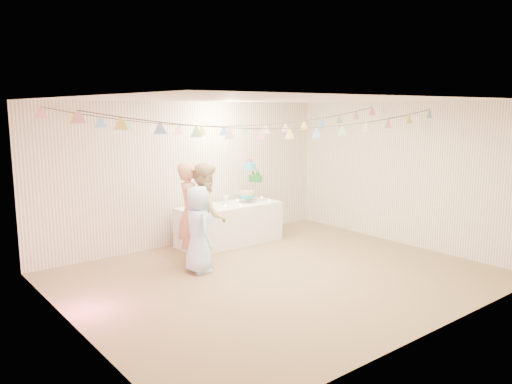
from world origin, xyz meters
TOP-DOWN VIEW (x-y plane):
  - floor at (0.00, 0.00)m, footprint 6.00×6.00m
  - ceiling at (0.00, 0.00)m, footprint 6.00×6.00m
  - back_wall at (0.00, 2.50)m, footprint 6.00×6.00m
  - front_wall at (0.00, -2.50)m, footprint 6.00×6.00m
  - left_wall at (-3.00, 0.00)m, footprint 5.00×5.00m
  - right_wall at (3.00, 0.00)m, footprint 5.00×5.00m
  - table at (0.50, 1.97)m, footprint 1.94×0.78m
  - cake_stand at (1.05, 2.02)m, footprint 0.68×0.40m
  - cake_bottom at (0.90, 1.96)m, footprint 0.31×0.31m
  - cake_middle at (1.23, 2.11)m, footprint 0.27×0.27m
  - cake_top_tier at (0.99, 1.99)m, footprint 0.25×0.25m
  - platter at (-0.08, 1.92)m, footprint 0.33×0.33m
  - posy at (0.46, 2.02)m, footprint 0.15×0.15m
  - person_adult_a at (-0.71, 1.34)m, footprint 0.64×0.72m
  - person_adult_b at (-0.52, 1.17)m, footprint 0.95×1.01m
  - person_child at (-0.82, 0.92)m, footprint 0.54×0.72m
  - bunting_back at (0.00, 1.10)m, footprint 5.60×1.10m
  - bunting_front at (0.00, -0.20)m, footprint 5.60×0.90m
  - tealight_0 at (-0.30, 1.82)m, footprint 0.04×0.04m
  - tealight_1 at (0.15, 2.15)m, footprint 0.04×0.04m
  - tealight_2 at (0.60, 1.75)m, footprint 0.04×0.04m
  - tealight_3 at (0.85, 2.19)m, footprint 0.04×0.04m
  - tealight_4 at (1.32, 1.79)m, footprint 0.04×0.04m
  - tealight_5 at (1.40, 2.12)m, footprint 0.04×0.04m
  - tealight_6 at (0.35, 1.89)m, footprint 0.04×0.04m

SIDE VIEW (x-z plane):
  - floor at x=0.00m, z-range 0.00..0.00m
  - table at x=0.50m, z-range 0.00..0.73m
  - person_child at x=-0.82m, z-range 0.00..1.33m
  - tealight_0 at x=-0.30m, z-range 0.73..0.76m
  - tealight_1 at x=0.15m, z-range 0.73..0.76m
  - tealight_2 at x=0.60m, z-range 0.73..0.76m
  - tealight_3 at x=0.85m, z-range 0.73..0.76m
  - tealight_4 at x=1.32m, z-range 0.73..0.76m
  - tealight_5 at x=1.40m, z-range 0.73..0.76m
  - tealight_6 at x=0.35m, z-range 0.73..0.76m
  - platter at x=-0.08m, z-range 0.75..0.77m
  - person_adult_b at x=-0.52m, z-range 0.00..1.64m
  - person_adult_a at x=-0.71m, z-range 0.00..1.66m
  - cake_bottom at x=0.90m, z-range 0.76..0.91m
  - posy at x=0.46m, z-range 0.75..0.92m
  - cake_middle at x=1.23m, z-range 1.00..1.22m
  - cake_stand at x=1.05m, z-range 0.75..1.51m
  - back_wall at x=0.00m, z-range 1.30..1.30m
  - front_wall at x=0.00m, z-range 1.30..1.30m
  - left_wall at x=-3.00m, z-range 1.30..1.30m
  - right_wall at x=3.00m, z-range 1.30..1.30m
  - cake_top_tier at x=0.99m, z-range 1.28..1.47m
  - bunting_front at x=0.00m, z-range 2.14..2.50m
  - bunting_back at x=0.00m, z-range 2.15..2.55m
  - ceiling at x=0.00m, z-range 2.60..2.60m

